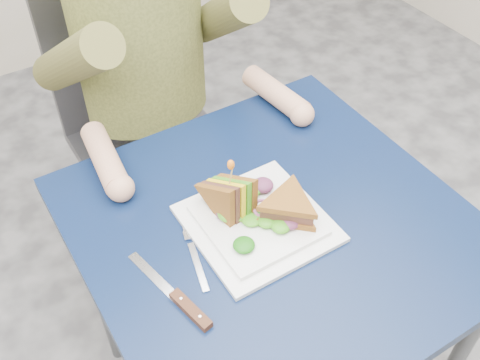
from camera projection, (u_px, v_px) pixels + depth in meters
table at (273, 246)px, 1.18m from camera, size 0.75×0.75×0.73m
chair at (138, 111)px, 1.69m from camera, size 0.42×0.40×0.93m
diner at (138, 12)px, 1.36m from camera, size 0.54×0.59×0.74m
plate at (258, 222)px, 1.11m from camera, size 0.26×0.26×0.02m
sandwich_flat at (288, 207)px, 1.09m from camera, size 0.19×0.19×0.05m
sandwich_upright at (231, 199)px, 1.10m from camera, size 0.09×0.15×0.15m
fork at (195, 255)px, 1.06m from camera, size 0.06×0.18×0.01m
knife at (183, 303)px, 0.99m from camera, size 0.06×0.22×0.02m
toothpick at (231, 176)px, 1.05m from camera, size 0.01×0.01×0.06m
toothpick_frill at (231, 165)px, 1.03m from camera, size 0.01×0.01×0.02m
lettuce_spill at (257, 211)px, 1.11m from camera, size 0.15×0.13×0.02m
onion_ring at (263, 209)px, 1.10m from camera, size 0.04×0.04×0.02m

